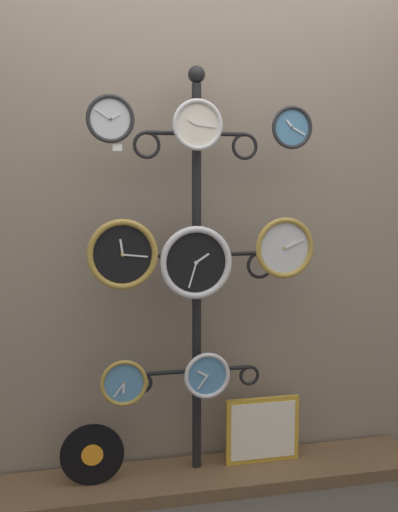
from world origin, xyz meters
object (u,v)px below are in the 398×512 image
Objects in this scene: clock_middle_center at (196,263)px; vinyl_record at (92,455)px; clock_middle_right at (284,248)px; clock_top_center at (197,125)px; clock_top_left at (110,119)px; clock_bottom_left at (124,383)px; clock_bottom_center at (207,375)px; clock_middle_left at (123,254)px; picture_frame at (263,430)px; display_stand at (197,333)px; clock_top_right at (292,128)px.

vinyl_record is (-0.47, 0.03, -0.86)m from clock_middle_center.
clock_top_center is at bearing 176.82° from clock_middle_right.
clock_bottom_left is at bearing 9.80° from clock_top_left.
clock_middle_left is at bearing -178.29° from clock_bottom_center.
clock_middle_right is 0.77× the size of picture_frame.
picture_frame is (0.30, 0.08, -0.32)m from clock_bottom_center.
display_stand is 0.72m from vinyl_record.
clock_bottom_left is 0.58× the size of picture_frame.
clock_middle_right is 0.98× the size of vinyl_record.
clock_top_left is 0.62× the size of clock_middle_center.
display_stand reaches higher than clock_bottom_center.
clock_top_left is at bearing 157.92° from clock_middle_left.
clock_bottom_center reaches higher than vinyl_record.
clock_top_right is 0.69× the size of clock_middle_right.
clock_top_right is at bearing -32.24° from picture_frame.
clock_top_right is at bearing 1.13° from clock_top_left.
display_stand is 9.97× the size of clock_top_right.
vinyl_record is at bearing 172.81° from clock_bottom_left.
clock_top_left is 0.82m from clock_top_right.
clock_middle_left is at bearing -178.44° from clock_middle_center.
display_stand is at bearing 175.66° from picture_frame.
clock_top_center is 0.80× the size of clock_middle_right.
clock_top_center is at bearing -0.90° from vinyl_record.
clock_top_right is 0.55m from clock_middle_right.
clock_top_center reaches higher than clock_middle_left.
clock_top_right is at bearing 0.67° from clock_bottom_left.
clock_top_left is 1.05× the size of clock_top_right.
clock_middle_center is (-0.01, -0.03, -0.61)m from clock_top_center.
clock_bottom_left is at bearing -7.19° from vinyl_record.
clock_middle_left is 0.68m from clock_bottom_center.
display_stand reaches higher than clock_top_center.
clock_bottom_left is 0.75m from picture_frame.
clock_top_right reaches higher than clock_bottom_left.
clock_middle_center is 1.53× the size of clock_bottom_center.
clock_top_center is 0.73× the size of clock_middle_left.
clock_bottom_left is (0.04, 0.01, -1.15)m from clock_top_left.
clock_top_center reaches higher than clock_bottom_left.
clock_top_left is at bearing -170.20° from clock_bottom_left.
clock_middle_right reaches higher than clock_middle_center.
clock_top_center is (0.38, 0.02, -0.01)m from clock_top_left.
clock_middle_left is 1.07× the size of vinyl_record.
picture_frame is at bearing 6.18° from clock_top_left.
clock_top_center is 1.19m from clock_bottom_left.
vinyl_record is (-0.50, -0.08, -0.52)m from display_stand.
display_stand is 5.27× the size of picture_frame.
clock_middle_right is 0.95m from clock_bottom_left.
clock_bottom_center is (0.42, -0.01, -1.14)m from clock_top_left.
clock_top_left is 0.67× the size of clock_middle_left.
clock_middle_left reaches higher than clock_bottom_center.
clock_bottom_left is at bearing -174.04° from picture_frame.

